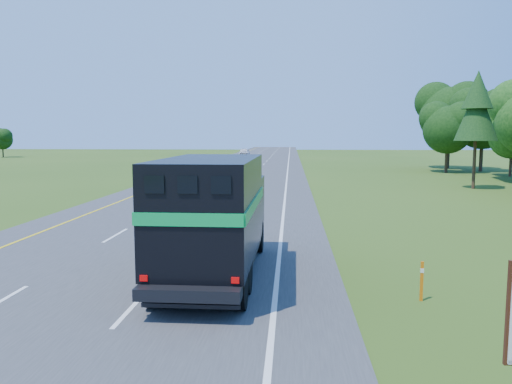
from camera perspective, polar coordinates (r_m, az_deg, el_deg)
road at (r=51.76m, az=-2.55°, el=1.63°), size 15.00×260.00×0.04m
lane_markings at (r=51.76m, az=-2.55°, el=1.65°), size 11.15×260.00×0.01m
horse_truck at (r=15.55m, az=-4.80°, el=-2.45°), size 2.77×8.51×3.75m
white_suv at (r=57.07m, az=-5.99°, el=2.97°), size 3.08×6.42×1.77m
far_car at (r=100.69m, az=-1.36°, el=4.55°), size 2.33×5.26×1.76m
delineator at (r=14.35m, az=18.41°, el=-9.50°), size 0.09×0.05×1.09m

